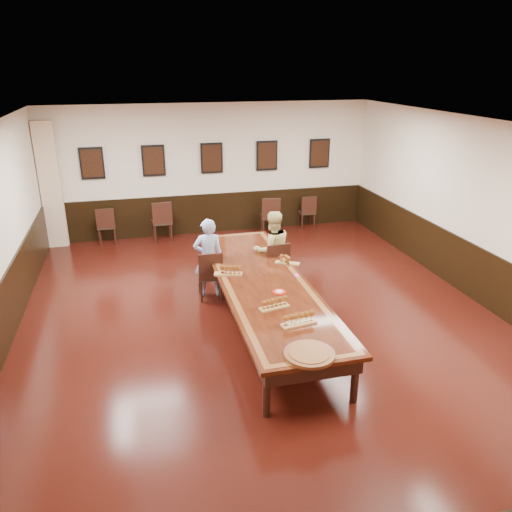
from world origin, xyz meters
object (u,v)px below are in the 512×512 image
object	(u,v)px
chair_man	(210,274)
chair_woman	(274,265)
spare_chair_d	(307,211)
carved_platter	(309,354)
spare_chair_b	(162,220)
spare_chair_c	(270,215)
person_woman	(272,250)
person_man	(208,258)
spare_chair_a	(106,225)
conference_table	(263,289)

from	to	relation	value
chair_man	chair_woman	size ratio (longest dim) A/B	0.96
chair_woman	spare_chair_d	world-z (taller)	chair_woman
chair_woman	carved_platter	world-z (taller)	chair_woman
spare_chair_d	spare_chair_b	bearing A→B (deg)	5.15
spare_chair_c	person_woman	world-z (taller)	person_woman
person_woman	chair_woman	bearing A→B (deg)	90.00
person_woman	person_man	bearing A→B (deg)	-2.33
spare_chair_a	conference_table	bearing A→B (deg)	119.19
spare_chair_d	carved_platter	xyz separation A→B (m)	(-2.49, -7.07, 0.34)
conference_table	spare_chair_c	bearing A→B (deg)	73.02
spare_chair_d	conference_table	size ratio (longest dim) A/B	0.17
person_woman	conference_table	distance (m)	1.45
spare_chair_b	conference_table	size ratio (longest dim) A/B	0.20
spare_chair_d	conference_table	xyz separation A→B (m)	(-2.46, -4.79, 0.18)
spare_chair_a	conference_table	distance (m)	5.43
spare_chair_a	spare_chair_d	distance (m)	5.08
spare_chair_b	person_woman	xyz separation A→B (m)	(1.85, -3.30, 0.26)
spare_chair_b	spare_chair_d	size ratio (longest dim) A/B	1.16
spare_chair_c	spare_chair_d	size ratio (longest dim) A/B	1.13
chair_woman	spare_chair_d	xyz separation A→B (m)	(1.92, 3.55, -0.06)
person_man	spare_chair_b	bearing A→B (deg)	-77.58
chair_man	person_woman	size ratio (longest dim) A/B	0.61
person_man	person_woman	size ratio (longest dim) A/B	0.98
conference_table	chair_woman	bearing A→B (deg)	66.42
person_woman	spare_chair_b	bearing A→B (deg)	-66.60
person_man	conference_table	bearing A→B (deg)	121.11
chair_woman	spare_chair_c	bearing A→B (deg)	-110.21
spare_chair_d	chair_man	bearing A→B (deg)	51.84
spare_chair_b	spare_chair_c	size ratio (longest dim) A/B	1.03
spare_chair_b	person_woman	bearing A→B (deg)	115.59
spare_chair_a	person_woman	size ratio (longest dim) A/B	0.59
chair_woman	spare_chair_d	bearing A→B (deg)	-124.28
chair_man	carved_platter	bearing A→B (deg)	103.06
spare_chair_d	carved_platter	bearing A→B (deg)	73.56
spare_chair_c	conference_table	distance (m)	4.67
chair_man	conference_table	distance (m)	1.37
spare_chair_d	person_woman	bearing A→B (deg)	63.75
spare_chair_c	conference_table	world-z (taller)	spare_chair_c
spare_chair_d	spare_chair_c	bearing A→B (deg)	19.50
spare_chair_a	person_man	world-z (taller)	person_man
chair_woman	spare_chair_c	size ratio (longest dim) A/B	1.00
chair_man	carved_platter	xyz separation A→B (m)	(0.67, -3.45, 0.31)
spare_chair_d	person_woman	xyz separation A→B (m)	(-1.93, -3.45, 0.33)
carved_platter	person_man	bearing A→B (deg)	100.69
conference_table	person_man	bearing A→B (deg)	119.10
person_woman	spare_chair_c	bearing A→B (deg)	-110.84
carved_platter	chair_man	bearing A→B (deg)	101.05
spare_chair_b	spare_chair_d	world-z (taller)	spare_chair_b
spare_chair_a	spare_chair_c	world-z (taller)	spare_chair_c
spare_chair_d	carved_platter	distance (m)	7.50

